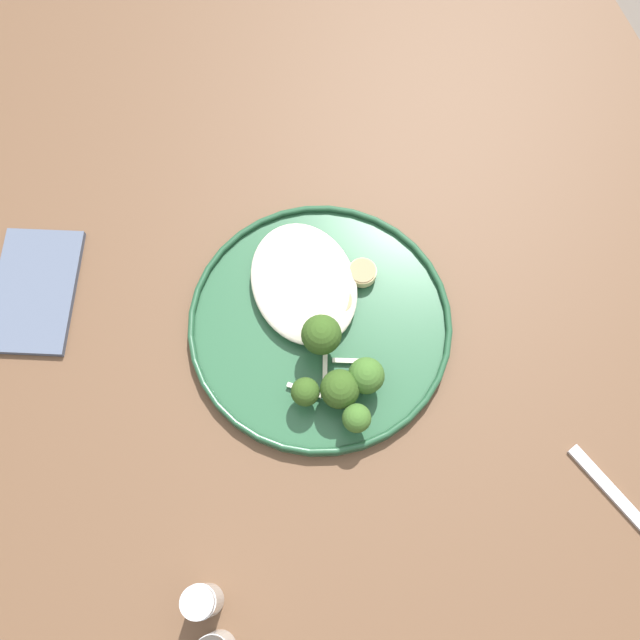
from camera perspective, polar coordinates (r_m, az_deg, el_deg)
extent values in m
plane|color=#665B51|center=(1.50, 0.63, -9.17)|extent=(6.00, 6.00, 0.00)
cube|color=brown|center=(0.80, 1.17, 0.83)|extent=(1.40, 1.00, 0.04)
cube|color=#4B3422|center=(1.48, -24.66, 12.74)|extent=(0.06, 0.06, 0.70)
cube|color=#4B3422|center=(1.54, 9.51, 22.26)|extent=(0.06, 0.06, 0.70)
cylinder|color=#235133|center=(0.77, 0.00, -0.39)|extent=(0.29, 0.29, 0.01)
torus|color=#204B2E|center=(0.76, 0.00, -0.17)|extent=(0.29, 0.29, 0.01)
ellipsoid|color=beige|center=(0.77, -1.34, 3.07)|extent=(0.15, 0.11, 0.03)
cylinder|color=beige|center=(0.78, 0.43, 5.11)|extent=(0.03, 0.03, 0.01)
cylinder|color=#988766|center=(0.77, 0.44, 5.36)|extent=(0.03, 0.03, 0.00)
cylinder|color=#E5C689|center=(0.77, -3.30, 2.70)|extent=(0.02, 0.02, 0.01)
cylinder|color=#958159|center=(0.76, -3.33, 2.92)|extent=(0.02, 0.02, 0.00)
cylinder|color=#E5C689|center=(0.76, 1.20, 1.39)|extent=(0.04, 0.04, 0.01)
cylinder|color=#958159|center=(0.75, 1.21, 1.60)|extent=(0.03, 0.03, 0.00)
cylinder|color=beige|center=(0.77, -0.61, 3.29)|extent=(0.02, 0.02, 0.01)
cylinder|color=#988766|center=(0.77, -0.61, 3.48)|extent=(0.02, 0.02, 0.00)
cylinder|color=#E5C689|center=(0.78, 3.49, 3.88)|extent=(0.03, 0.03, 0.01)
cylinder|color=#958159|center=(0.77, 3.51, 4.08)|extent=(0.03, 0.03, 0.00)
cylinder|color=#89A356|center=(0.74, 0.11, -1.90)|extent=(0.01, 0.01, 0.02)
sphere|color=#2D4C19|center=(0.72, 0.11, -1.21)|extent=(0.04, 0.04, 0.04)
cylinder|color=#89A356|center=(0.73, 1.59, -6.14)|extent=(0.02, 0.02, 0.02)
sphere|color=#2D4C19|center=(0.71, 1.64, -5.68)|extent=(0.04, 0.04, 0.04)
cylinder|color=#89A356|center=(0.72, 2.94, -8.39)|extent=(0.01, 0.01, 0.02)
sphere|color=#386023|center=(0.70, 3.03, -8.04)|extent=(0.03, 0.03, 0.03)
cylinder|color=#7A994C|center=(0.74, 3.93, -4.98)|extent=(0.02, 0.02, 0.02)
sphere|color=#386023|center=(0.72, 4.05, -4.50)|extent=(0.04, 0.04, 0.04)
cylinder|color=#7A994C|center=(0.73, -1.18, -6.30)|extent=(0.02, 0.02, 0.02)
sphere|color=#2D4C19|center=(0.71, -1.22, -5.91)|extent=(0.03, 0.03, 0.03)
cube|color=silver|center=(0.74, -1.27, -5.78)|extent=(0.03, 0.03, 0.00)
cube|color=silver|center=(0.75, 2.41, -3.37)|extent=(0.02, 0.04, 0.00)
cube|color=silver|center=(0.74, 0.41, -3.97)|extent=(0.05, 0.02, 0.00)
cube|color=silver|center=(0.79, 23.74, -13.79)|extent=(0.14, 0.06, 0.00)
cube|color=#4C566B|center=(0.85, -22.35, 2.25)|extent=(0.17, 0.14, 0.01)
cylinder|color=white|center=(0.71, -9.55, -21.79)|extent=(0.03, 0.03, 0.05)
cylinder|color=silver|center=(0.68, -10.02, -21.85)|extent=(0.03, 0.03, 0.01)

